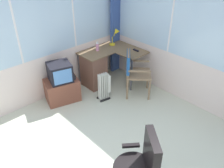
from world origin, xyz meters
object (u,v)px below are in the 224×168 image
object	(u,v)px
desk	(96,68)
office_chair	(141,165)
tv_remote	(136,50)
tv_on_stand	(62,84)
spray_bottle	(97,46)
wooden_armchair	(133,68)
desk_lamp	(116,34)
space_heater	(104,86)

from	to	relation	value
desk	office_chair	distance (m)	2.78
tv_remote	tv_on_stand	world-z (taller)	tv_on_stand
spray_bottle	wooden_armchair	distance (m)	0.92
office_chair	spray_bottle	bearing A→B (deg)	59.72
desk_lamp	tv_remote	xyz separation A→B (m)	(0.06, -0.54, -0.23)
tv_on_stand	desk_lamp	bearing A→B (deg)	1.40
desk	tv_on_stand	xyz separation A→B (m)	(-0.87, 0.01, -0.05)
desk_lamp	tv_on_stand	bearing A→B (deg)	-178.60
wooden_armchair	tv_remote	bearing A→B (deg)	35.43
desk_lamp	spray_bottle	bearing A→B (deg)	177.57
desk	spray_bottle	size ratio (longest dim) A/B	5.47
spray_bottle	desk_lamp	bearing A→B (deg)	-2.43
desk	space_heater	xyz separation A→B (m)	(-0.24, -0.54, -0.12)
desk	spray_bottle	world-z (taller)	spray_bottle
wooden_armchair	tv_on_stand	distance (m)	1.45
desk_lamp	spray_bottle	world-z (taller)	desk_lamp
tv_on_stand	desk	bearing A→B (deg)	-0.38
tv_remote	desk_lamp	bearing A→B (deg)	101.59
spray_bottle	tv_on_stand	bearing A→B (deg)	-176.53
office_chair	desk_lamp	bearing A→B (deg)	51.15
desk_lamp	wooden_armchair	size ratio (longest dim) A/B	0.39
desk_lamp	tv_on_stand	world-z (taller)	desk_lamp
desk_lamp	tv_remote	world-z (taller)	desk_lamp
space_heater	desk	bearing A→B (deg)	66.53
desk_lamp	tv_on_stand	distance (m)	1.65
desk_lamp	spray_bottle	xyz separation A→B (m)	(-0.54, 0.02, -0.13)
space_heater	desk_lamp	bearing A→B (deg)	33.45
office_chair	space_heater	xyz separation A→B (m)	(1.10, 1.89, -0.28)
desk_lamp	wooden_armchair	xyz separation A→B (m)	(-0.34, -0.83, -0.40)
wooden_armchair	tv_on_stand	xyz separation A→B (m)	(-1.18, 0.80, -0.24)
desk	tv_remote	bearing A→B (deg)	-34.86
tv_remote	office_chair	world-z (taller)	office_chair
desk_lamp	space_heater	world-z (taller)	desk_lamp
desk	wooden_armchair	world-z (taller)	wooden_armchair
desk_lamp	office_chair	world-z (taller)	desk_lamp
wooden_armchair	desk	bearing A→B (deg)	111.41
wooden_armchair	desk_lamp	bearing A→B (deg)	67.57
tv_remote	tv_on_stand	bearing A→B (deg)	167.25
desk_lamp	tv_on_stand	xyz separation A→B (m)	(-1.53, -0.04, -0.64)
desk_lamp	space_heater	bearing A→B (deg)	-146.55
desk_lamp	office_chair	distance (m)	3.21
desk	tv_on_stand	distance (m)	0.88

